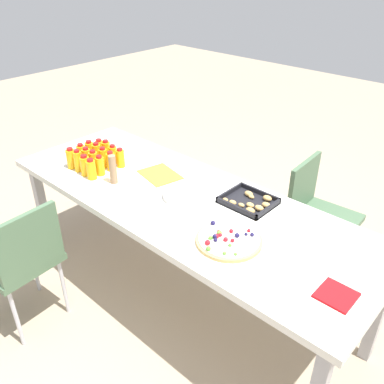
# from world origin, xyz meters

# --- Properties ---
(ground_plane) EXTENTS (12.00, 12.00, 0.00)m
(ground_plane) POSITION_xyz_m (0.00, 0.00, 0.00)
(ground_plane) COLOR tan
(party_table) EXTENTS (2.36, 0.84, 0.75)m
(party_table) POSITION_xyz_m (0.00, 0.00, 0.69)
(party_table) COLOR silver
(party_table) RESTS_ON ground_plane
(chair_far_right) EXTENTS (0.42, 0.42, 0.83)m
(chair_far_right) POSITION_xyz_m (0.48, 0.79, 0.50)
(chair_far_right) COLOR #4C6B4C
(chair_far_right) RESTS_ON ground_plane
(chair_near_left) EXTENTS (0.43, 0.43, 0.83)m
(chair_near_left) POSITION_xyz_m (-0.51, -0.78, 0.50)
(chair_near_left) COLOR #4C6B4C
(chair_near_left) RESTS_ON ground_plane
(juice_bottle_0) EXTENTS (0.06, 0.06, 0.14)m
(juice_bottle_0) POSITION_xyz_m (-0.80, -0.21, 0.82)
(juice_bottle_0) COLOR #FAAC14
(juice_bottle_0) RESTS_ON party_table
(juice_bottle_1) EXTENTS (0.05, 0.05, 0.15)m
(juice_bottle_1) POSITION_xyz_m (-0.72, -0.21, 0.82)
(juice_bottle_1) COLOR #FAAD14
(juice_bottle_1) RESTS_ON party_table
(juice_bottle_2) EXTENTS (0.06, 0.06, 0.14)m
(juice_bottle_2) POSITION_xyz_m (-0.65, -0.21, 0.82)
(juice_bottle_2) COLOR #FAAC14
(juice_bottle_2) RESTS_ON party_table
(juice_bottle_3) EXTENTS (0.06, 0.06, 0.14)m
(juice_bottle_3) POSITION_xyz_m (-0.58, -0.21, 0.82)
(juice_bottle_3) COLOR #FAAF14
(juice_bottle_3) RESTS_ON party_table
(juice_bottle_4) EXTENTS (0.06, 0.06, 0.15)m
(juice_bottle_4) POSITION_xyz_m (-0.80, -0.13, 0.82)
(juice_bottle_4) COLOR #FAAC14
(juice_bottle_4) RESTS_ON party_table
(juice_bottle_5) EXTENTS (0.06, 0.06, 0.14)m
(juice_bottle_5) POSITION_xyz_m (-0.73, -0.14, 0.82)
(juice_bottle_5) COLOR #FAAB14
(juice_bottle_5) RESTS_ON party_table
(juice_bottle_6) EXTENTS (0.06, 0.06, 0.15)m
(juice_bottle_6) POSITION_xyz_m (-0.65, -0.14, 0.82)
(juice_bottle_6) COLOR #F9AB14
(juice_bottle_6) RESTS_ON party_table
(juice_bottle_7) EXTENTS (0.05, 0.05, 0.13)m
(juice_bottle_7) POSITION_xyz_m (-0.58, -0.14, 0.82)
(juice_bottle_7) COLOR #F9AD14
(juice_bottle_7) RESTS_ON party_table
(juice_bottle_8) EXTENTS (0.06, 0.06, 0.14)m
(juice_bottle_8) POSITION_xyz_m (-0.80, -0.06, 0.82)
(juice_bottle_8) COLOR #F9AC14
(juice_bottle_8) RESTS_ON party_table
(juice_bottle_9) EXTENTS (0.06, 0.06, 0.15)m
(juice_bottle_9) POSITION_xyz_m (-0.73, -0.06, 0.82)
(juice_bottle_9) COLOR #F9AB14
(juice_bottle_9) RESTS_ON party_table
(juice_bottle_10) EXTENTS (0.05, 0.05, 0.14)m
(juice_bottle_10) POSITION_xyz_m (-0.65, -0.06, 0.82)
(juice_bottle_10) COLOR #F9AE14
(juice_bottle_10) RESTS_ON party_table
(juice_bottle_11) EXTENTS (0.05, 0.05, 0.13)m
(juice_bottle_11) POSITION_xyz_m (-0.58, -0.06, 0.82)
(juice_bottle_11) COLOR #FAAF14
(juice_bottle_11) RESTS_ON party_table
(juice_bottle_12) EXTENTS (0.06, 0.06, 0.13)m
(juice_bottle_12) POSITION_xyz_m (-0.80, 0.01, 0.82)
(juice_bottle_12) COLOR #F9AE14
(juice_bottle_12) RESTS_ON party_table
(juice_bottle_13) EXTENTS (0.06, 0.06, 0.15)m
(juice_bottle_13) POSITION_xyz_m (-0.72, 0.01, 0.82)
(juice_bottle_13) COLOR #FAAB14
(juice_bottle_13) RESTS_ON party_table
(juice_bottle_14) EXTENTS (0.05, 0.05, 0.13)m
(juice_bottle_14) POSITION_xyz_m (-0.65, 0.01, 0.82)
(juice_bottle_14) COLOR #F9AE14
(juice_bottle_14) RESTS_ON party_table
(juice_bottle_15) EXTENTS (0.05, 0.05, 0.13)m
(juice_bottle_15) POSITION_xyz_m (-0.57, 0.01, 0.82)
(juice_bottle_15) COLOR #FAAE14
(juice_bottle_15) RESTS_ON party_table
(fruit_pizza) EXTENTS (0.33, 0.33, 0.05)m
(fruit_pizza) POSITION_xyz_m (0.46, -0.15, 0.77)
(fruit_pizza) COLOR tan
(fruit_pizza) RESTS_ON party_table
(snack_tray) EXTENTS (0.28, 0.24, 0.04)m
(snack_tray) POSITION_xyz_m (0.33, 0.21, 0.77)
(snack_tray) COLOR black
(snack_tray) RESTS_ON party_table
(plate_stack) EXTENTS (0.21, 0.21, 0.03)m
(plate_stack) POSITION_xyz_m (-0.01, -0.00, 0.77)
(plate_stack) COLOR silver
(plate_stack) RESTS_ON party_table
(napkin_stack) EXTENTS (0.15, 0.15, 0.01)m
(napkin_stack) POSITION_xyz_m (1.02, -0.14, 0.76)
(napkin_stack) COLOR red
(napkin_stack) RESTS_ON party_table
(cardboard_tube) EXTENTS (0.04, 0.04, 0.18)m
(cardboard_tube) POSITION_xyz_m (-0.43, -0.15, 0.85)
(cardboard_tube) COLOR #9E7A56
(cardboard_tube) RESTS_ON party_table
(paper_folder) EXTENTS (0.30, 0.25, 0.01)m
(paper_folder) POSITION_xyz_m (-0.30, 0.11, 0.76)
(paper_folder) COLOR yellow
(paper_folder) RESTS_ON party_table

